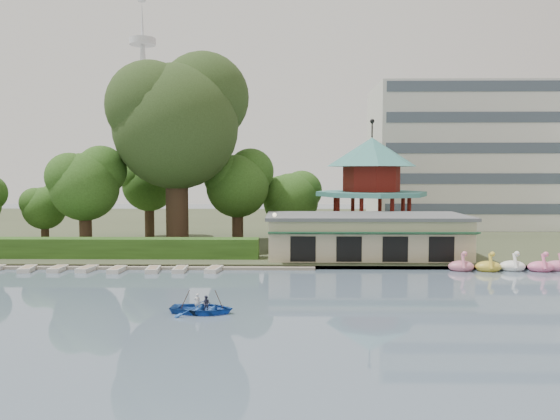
{
  "coord_description": "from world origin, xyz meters",
  "views": [
    {
      "loc": [
        2.75,
        -29.06,
        8.32
      ],
      "look_at": [
        2.0,
        18.0,
        5.0
      ],
      "focal_mm": 35.0,
      "sensor_mm": 36.0,
      "label": 1
    }
  ],
  "objects_px": {
    "pavilion": "(372,179)",
    "big_tree": "(178,117)",
    "dock": "(118,267)",
    "boathouse": "(366,235)",
    "rowboat_with_passengers": "(202,304)"
  },
  "relations": [
    {
      "from": "pavilion",
      "to": "big_tree",
      "type": "xyz_separation_m",
      "value": [
        -20.82,
        -3.79,
        6.54
      ]
    },
    {
      "from": "big_tree",
      "to": "dock",
      "type": "bearing_deg",
      "value": -106.1
    },
    {
      "from": "boathouse",
      "to": "rowboat_with_passengers",
      "type": "bearing_deg",
      "value": -122.32
    },
    {
      "from": "boathouse",
      "to": "pavilion",
      "type": "bearing_deg",
      "value": 78.72
    },
    {
      "from": "pavilion",
      "to": "big_tree",
      "type": "relative_size",
      "value": 0.65
    },
    {
      "from": "pavilion",
      "to": "boathouse",
      "type": "bearing_deg",
      "value": -101.28
    },
    {
      "from": "big_tree",
      "to": "rowboat_with_passengers",
      "type": "bearing_deg",
      "value": -75.88
    },
    {
      "from": "dock",
      "to": "boathouse",
      "type": "height_order",
      "value": "boathouse"
    },
    {
      "from": "dock",
      "to": "big_tree",
      "type": "relative_size",
      "value": 1.64
    },
    {
      "from": "dock",
      "to": "big_tree",
      "type": "bearing_deg",
      "value": 73.9
    },
    {
      "from": "pavilion",
      "to": "rowboat_with_passengers",
      "type": "relative_size",
      "value": 2.42
    },
    {
      "from": "dock",
      "to": "pavilion",
      "type": "xyz_separation_m",
      "value": [
        24.0,
        14.8,
        7.36
      ]
    },
    {
      "from": "dock",
      "to": "pavilion",
      "type": "bearing_deg",
      "value": 31.66
    },
    {
      "from": "boathouse",
      "to": "dock",
      "type": "bearing_deg",
      "value": -167.76
    },
    {
      "from": "dock",
      "to": "rowboat_with_passengers",
      "type": "distance_m",
      "value": 17.63
    }
  ]
}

